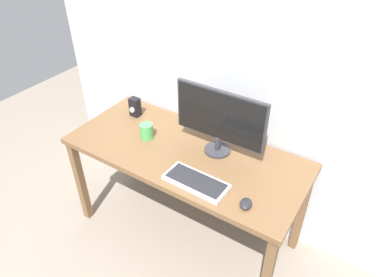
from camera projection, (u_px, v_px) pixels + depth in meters
The scene contains 8 objects.
ground_plane at pixel (186, 230), 2.72m from camera, with size 6.00×6.00×0.00m, color gray.
wall_back at pixel (219, 22), 2.10m from camera, with size 2.71×0.04×3.00m, color silver.
desk at pixel (185, 161), 2.31m from camera, with size 1.57×0.69×0.77m.
monitor at pixel (220, 119), 2.13m from camera, with size 0.60×0.17×0.43m.
keyboard_primary at pixel (196, 182), 2.01m from camera, with size 0.38×0.17×0.03m.
mouse at pixel (246, 204), 1.87m from camera, with size 0.07×0.09×0.03m, color #232328.
audio_controller at pixel (135, 107), 2.57m from camera, with size 0.07×0.07×0.14m.
coffee_mug at pixel (147, 131), 2.36m from camera, with size 0.09×0.09×0.10m, color #4CB259.
Camera 1 is at (1.00, -1.48, 2.18)m, focal length 32.98 mm.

